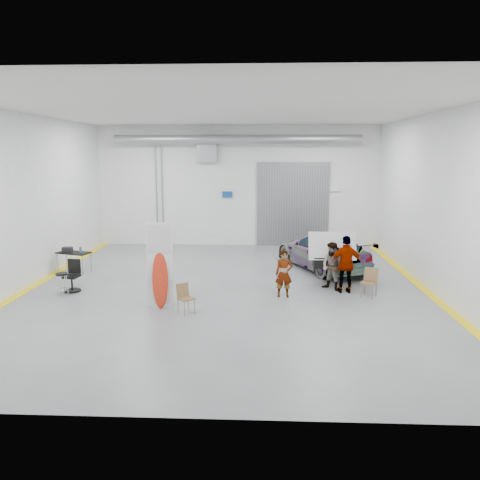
{
  "coord_description": "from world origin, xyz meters",
  "views": [
    {
      "loc": [
        1.16,
        -15.54,
        4.65
      ],
      "look_at": [
        0.43,
        1.33,
        1.5
      ],
      "focal_mm": 35.0,
      "sensor_mm": 36.0,
      "label": 1
    }
  ],
  "objects_px": {
    "person_c": "(346,264)",
    "folding_chair_near": "(186,304)",
    "person_b": "(332,266)",
    "shop_stool": "(62,285)",
    "office_chair": "(72,278)",
    "person_a": "(284,274)",
    "folding_chair_far": "(368,288)",
    "sedan_car": "(322,251)",
    "work_table": "(72,252)",
    "surfboard_display": "(159,272)"
  },
  "relations": [
    {
      "from": "shop_stool",
      "to": "office_chair",
      "type": "height_order",
      "value": "office_chair"
    },
    {
      "from": "folding_chair_far",
      "to": "office_chair",
      "type": "xyz_separation_m",
      "value": [
        -9.94,
        0.24,
        0.17
      ]
    },
    {
      "from": "sedan_car",
      "to": "surfboard_display",
      "type": "xyz_separation_m",
      "value": [
        -5.58,
        -5.26,
        0.41
      ]
    },
    {
      "from": "sedan_car",
      "to": "folding_chair_near",
      "type": "relative_size",
      "value": 5.75
    },
    {
      "from": "folding_chair_near",
      "to": "office_chair",
      "type": "relative_size",
      "value": 0.81
    },
    {
      "from": "surfboard_display",
      "to": "sedan_car",
      "type": "bearing_deg",
      "value": 34.04
    },
    {
      "from": "sedan_car",
      "to": "person_c",
      "type": "relative_size",
      "value": 2.55
    },
    {
      "from": "shop_stool",
      "to": "work_table",
      "type": "relative_size",
      "value": 0.55
    },
    {
      "from": "person_a",
      "to": "folding_chair_near",
      "type": "relative_size",
      "value": 1.8
    },
    {
      "from": "folding_chair_far",
      "to": "shop_stool",
      "type": "bearing_deg",
      "value": -147.25
    },
    {
      "from": "work_table",
      "to": "folding_chair_near",
      "type": "bearing_deg",
      "value": -41.09
    },
    {
      "from": "folding_chair_far",
      "to": "shop_stool",
      "type": "distance_m",
      "value": 10.05
    },
    {
      "from": "person_b",
      "to": "office_chair",
      "type": "bearing_deg",
      "value": -133.85
    },
    {
      "from": "person_b",
      "to": "folding_chair_far",
      "type": "xyz_separation_m",
      "value": [
        1.08,
        -0.75,
        -0.54
      ]
    },
    {
      "from": "surfboard_display",
      "to": "office_chair",
      "type": "relative_size",
      "value": 2.62
    },
    {
      "from": "person_c",
      "to": "surfboard_display",
      "type": "bearing_deg",
      "value": 15.68
    },
    {
      "from": "work_table",
      "to": "shop_stool",
      "type": "bearing_deg",
      "value": -73.82
    },
    {
      "from": "person_b",
      "to": "person_c",
      "type": "bearing_deg",
      "value": 9.01
    },
    {
      "from": "work_table",
      "to": "office_chair",
      "type": "distance_m",
      "value": 2.74
    },
    {
      "from": "person_a",
      "to": "shop_stool",
      "type": "height_order",
      "value": "person_a"
    },
    {
      "from": "person_c",
      "to": "folding_chair_near",
      "type": "relative_size",
      "value": 2.26
    },
    {
      "from": "shop_stool",
      "to": "office_chair",
      "type": "bearing_deg",
      "value": 80.15
    },
    {
      "from": "person_b",
      "to": "folding_chair_near",
      "type": "xyz_separation_m",
      "value": [
        -4.64,
        -2.55,
        -0.57
      ]
    },
    {
      "from": "office_chair",
      "to": "shop_stool",
      "type": "bearing_deg",
      "value": -92.6
    },
    {
      "from": "work_table",
      "to": "sedan_car",
      "type": "bearing_deg",
      "value": 6.36
    },
    {
      "from": "person_a",
      "to": "sedan_car",
      "type": "bearing_deg",
      "value": 62.36
    },
    {
      "from": "person_c",
      "to": "shop_stool",
      "type": "height_order",
      "value": "person_c"
    },
    {
      "from": "shop_stool",
      "to": "office_chair",
      "type": "distance_m",
      "value": 0.61
    },
    {
      "from": "folding_chair_far",
      "to": "shop_stool",
      "type": "height_order",
      "value": "folding_chair_far"
    },
    {
      "from": "person_b",
      "to": "folding_chair_far",
      "type": "bearing_deg",
      "value": 7.94
    },
    {
      "from": "person_c",
      "to": "shop_stool",
      "type": "distance_m",
      "value": 9.43
    },
    {
      "from": "sedan_car",
      "to": "folding_chair_far",
      "type": "bearing_deg",
      "value": 80.81
    },
    {
      "from": "folding_chair_near",
      "to": "folding_chair_far",
      "type": "height_order",
      "value": "folding_chair_far"
    },
    {
      "from": "sedan_car",
      "to": "office_chair",
      "type": "relative_size",
      "value": 4.65
    },
    {
      "from": "person_c",
      "to": "folding_chair_near",
      "type": "height_order",
      "value": "person_c"
    },
    {
      "from": "shop_stool",
      "to": "office_chair",
      "type": "xyz_separation_m",
      "value": [
        0.1,
        0.6,
        0.08
      ]
    },
    {
      "from": "sedan_car",
      "to": "office_chair",
      "type": "height_order",
      "value": "sedan_car"
    },
    {
      "from": "sedan_car",
      "to": "person_b",
      "type": "xyz_separation_m",
      "value": [
        -0.06,
        -3.12,
        0.11
      ]
    },
    {
      "from": "surfboard_display",
      "to": "folding_chair_far",
      "type": "xyz_separation_m",
      "value": [
        6.6,
        1.39,
        -0.84
      ]
    },
    {
      "from": "office_chair",
      "to": "person_b",
      "type": "bearing_deg",
      "value": 10.53
    },
    {
      "from": "person_c",
      "to": "work_table",
      "type": "relative_size",
      "value": 1.38
    },
    {
      "from": "person_a",
      "to": "folding_chair_far",
      "type": "bearing_deg",
      "value": -1.84
    },
    {
      "from": "folding_chair_near",
      "to": "surfboard_display",
      "type": "bearing_deg",
      "value": 113.47
    },
    {
      "from": "sedan_car",
      "to": "surfboard_display",
      "type": "bearing_deg",
      "value": 19.37
    },
    {
      "from": "folding_chair_near",
      "to": "work_table",
      "type": "relative_size",
      "value": 0.61
    },
    {
      "from": "shop_stool",
      "to": "person_b",
      "type": "bearing_deg",
      "value": 7.03
    },
    {
      "from": "folding_chair_far",
      "to": "work_table",
      "type": "distance_m",
      "value": 11.3
    },
    {
      "from": "person_b",
      "to": "folding_chair_far",
      "type": "relative_size",
      "value": 1.76
    },
    {
      "from": "sedan_car",
      "to": "work_table",
      "type": "distance_m",
      "value": 9.99
    },
    {
      "from": "person_a",
      "to": "work_table",
      "type": "distance_m",
      "value": 8.66
    }
  ]
}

